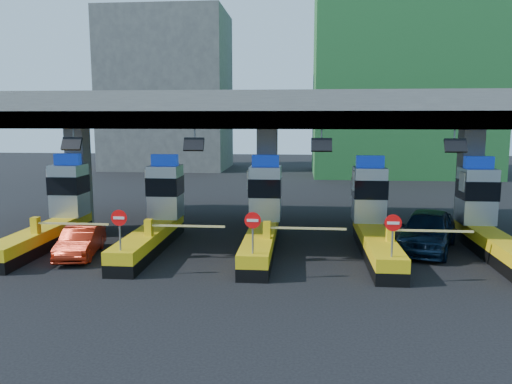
{
  "coord_description": "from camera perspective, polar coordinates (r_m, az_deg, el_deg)",
  "views": [
    {
      "loc": [
        1.73,
        -22.28,
        5.92
      ],
      "look_at": [
        -0.3,
        0.0,
        2.6
      ],
      "focal_mm": 35.0,
      "sensor_mm": 36.0,
      "label": 1
    }
  ],
  "objects": [
    {
      "name": "ground",
      "position": [
        23.12,
        0.75,
        -6.4
      ],
      "size": [
        120.0,
        120.0,
        0.0
      ],
      "primitive_type": "plane",
      "color": "black",
      "rests_on": "ground"
    },
    {
      "name": "toll_canopy",
      "position": [
        25.22,
        1.29,
        8.92
      ],
      "size": [
        28.0,
        12.09,
        7.0
      ],
      "color": "slate",
      "rests_on": "ground"
    },
    {
      "name": "toll_lane_far_left",
      "position": [
        25.83,
        -21.91,
        -2.27
      ],
      "size": [
        4.43,
        8.0,
        4.16
      ],
      "color": "black",
      "rests_on": "ground"
    },
    {
      "name": "toll_lane_left",
      "position": [
        23.98,
        -11.2,
        -2.6
      ],
      "size": [
        4.43,
        8.0,
        4.16
      ],
      "color": "black",
      "rests_on": "ground"
    },
    {
      "name": "toll_lane_center",
      "position": [
        23.08,
        0.81,
        -2.87
      ],
      "size": [
        4.43,
        8.0,
        4.16
      ],
      "color": "black",
      "rests_on": "ground"
    },
    {
      "name": "toll_lane_right",
      "position": [
        23.24,
        13.21,
        -3.01
      ],
      "size": [
        4.43,
        8.0,
        4.16
      ],
      "color": "black",
      "rests_on": "ground"
    },
    {
      "name": "toll_lane_far_right",
      "position": [
        24.45,
        24.91,
        -3.02
      ],
      "size": [
        4.43,
        8.0,
        4.16
      ],
      "color": "black",
      "rests_on": "ground"
    },
    {
      "name": "bg_building_scaffold",
      "position": [
        55.83,
        16.44,
        16.43
      ],
      "size": [
        18.0,
        12.0,
        28.0
      ],
      "primitive_type": "cube",
      "color": "#1E5926",
      "rests_on": "ground"
    },
    {
      "name": "bg_building_concrete",
      "position": [
        60.45,
        -10.08,
        11.23
      ],
      "size": [
        14.0,
        10.0,
        18.0
      ],
      "primitive_type": "cube",
      "color": "#4C4C49",
      "rests_on": "ground"
    },
    {
      "name": "van",
      "position": [
        23.84,
        18.97,
        -4.15
      ],
      "size": [
        3.96,
        5.78,
        1.83
      ],
      "primitive_type": "imported",
      "rotation": [
        0.0,
        0.0,
        -0.37
      ],
      "color": "black",
      "rests_on": "ground"
    },
    {
      "name": "red_car",
      "position": [
        22.93,
        -19.41,
        -5.36
      ],
      "size": [
        2.02,
        4.08,
        1.29
      ],
      "primitive_type": "imported",
      "rotation": [
        0.0,
        0.0,
        0.18
      ],
      "color": "#B1200D",
      "rests_on": "ground"
    }
  ]
}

